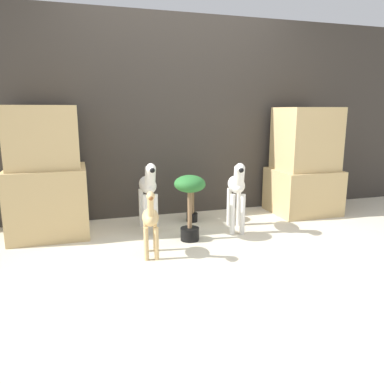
% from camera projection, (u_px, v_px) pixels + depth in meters
% --- Properties ---
extents(ground_plane, '(14.00, 14.00, 0.00)m').
position_uv_depth(ground_plane, '(218.00, 252.00, 3.20)').
color(ground_plane, beige).
extents(wall_back, '(6.40, 0.08, 2.20)m').
position_uv_depth(wall_back, '(178.00, 118.00, 4.20)').
color(wall_back, '#38332D').
rests_on(wall_back, ground_plane).
extents(rock_pillar_left, '(0.72, 0.63, 1.23)m').
position_uv_depth(rock_pillar_left, '(46.00, 176.00, 3.52)').
color(rock_pillar_left, tan).
rests_on(rock_pillar_left, ground_plane).
extents(rock_pillar_right, '(0.72, 0.63, 1.22)m').
position_uv_depth(rock_pillar_right, '(304.00, 165.00, 4.32)').
color(rock_pillar_right, tan).
rests_on(rock_pillar_right, ground_plane).
extents(zebra_right, '(0.27, 0.52, 0.71)m').
position_uv_depth(zebra_right, '(237.00, 188.00, 3.66)').
color(zebra_right, white).
rests_on(zebra_right, ground_plane).
extents(zebra_left, '(0.17, 0.52, 0.71)m').
position_uv_depth(zebra_left, '(148.00, 189.00, 3.65)').
color(zebra_left, white).
rests_on(zebra_left, ground_plane).
extents(giraffe_figurine, '(0.18, 0.40, 0.58)m').
position_uv_depth(giraffe_figurine, '(151.00, 220.00, 3.03)').
color(giraffe_figurine, tan).
rests_on(giraffe_figurine, ground_plane).
extents(potted_palm_front, '(0.29, 0.29, 0.49)m').
position_uv_depth(potted_palm_front, '(192.00, 188.00, 3.99)').
color(potted_palm_front, black).
rests_on(potted_palm_front, ground_plane).
extents(potted_palm_back, '(0.28, 0.28, 0.61)m').
position_uv_depth(potted_palm_back, '(190.00, 196.00, 3.40)').
color(potted_palm_back, black).
rests_on(potted_palm_back, ground_plane).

